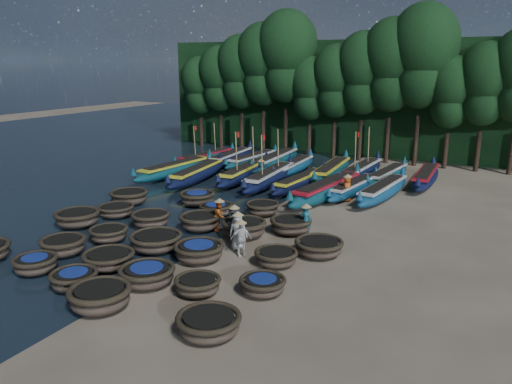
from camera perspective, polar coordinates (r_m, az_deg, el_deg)
The scene contains 62 objects.
ground at distance 25.58m, azimuth -1.74°, elevation -4.00°, with size 120.00×120.00×0.00m, color gray.
foliage_wall at distance 46.20m, azimuth 13.13°, elevation 10.39°, with size 40.00×3.00×10.00m, color black.
coracle_1 at distance 21.92m, azimuth -23.91°, elevation -7.50°, with size 1.76×1.76×0.69m.
coracle_2 at distance 19.93m, azimuth -20.07°, elevation -9.30°, with size 1.83×1.83×0.69m.
coracle_3 at distance 18.10m, azimuth -17.41°, elevation -11.35°, with size 2.54×2.54×0.82m.
coracle_4 at distance 15.91m, azimuth -5.43°, elevation -14.75°, with size 2.16×2.16×0.72m.
coracle_5 at distance 23.37m, azimuth -21.19°, elevation -5.71°, with size 2.33×2.33×0.79m.
coracle_6 at distance 21.38m, azimuth -16.49°, elevation -7.35°, with size 2.62×2.62×0.70m.
coracle_7 at distance 19.48m, azimuth -12.34°, elevation -9.19°, with size 2.15×2.15×0.74m.
coracle_8 at distance 18.51m, azimuth -6.69°, elevation -10.47°, with size 1.84×1.84×0.64m.
coracle_9 at distance 18.39m, azimuth 0.77°, elevation -10.55°, with size 1.98×1.98×0.63m.
coracle_10 at distance 27.09m, azimuth -19.76°, elevation -2.78°, with size 2.44×2.44×0.82m.
coracle_11 at distance 24.43m, azimuth -16.51°, elevation -4.57°, with size 2.18×2.18×0.68m.
coracle_12 at distance 22.81m, azimuth -11.35°, elevation -5.49°, with size 2.51×2.51×0.77m.
coracle_13 at distance 21.38m, azimuth -6.54°, elevation -6.70°, with size 2.55×2.55×0.76m.
coracle_14 at distance 20.79m, azimuth 2.29°, elevation -7.43°, with size 2.06×2.06×0.67m.
coracle_15 at distance 28.12m, azimuth -15.71°, elevation -2.01°, with size 2.15×2.15×0.66m.
coracle_16 at distance 25.88m, azimuth -11.95°, elevation -3.03°, with size 1.98×1.98×0.80m.
coracle_17 at distance 25.08m, azimuth -6.43°, elevation -3.35°, with size 2.10×2.10×0.82m.
coracle_18 at distance 23.95m, azimuth -1.38°, elevation -4.10°, with size 2.25×2.25×0.84m.
coracle_19 at distance 21.93m, azimuth 7.20°, elevation -6.23°, with size 2.15×2.15×0.73m.
coracle_20 at distance 30.34m, azimuth -14.32°, elevation -0.50°, with size 2.71×2.71×0.83m.
coracle_21 at distance 29.37m, azimuth -6.76°, elevation -0.66°, with size 2.19×2.19×0.80m.
coracle_22 at distance 27.42m, azimuth -4.61°, elevation -1.92°, with size 2.22×2.22×0.65m.
coracle_23 at distance 27.36m, azimuth 0.74°, elevation -1.83°, with size 1.88×1.88×0.72m.
coracle_24 at distance 24.54m, azimuth 4.00°, elevation -3.75°, with size 2.11×2.11×0.78m.
long_boat_1 at distance 36.88m, azimuth -9.22°, elevation 2.60°, with size 2.23×8.50×1.50m.
long_boat_2 at distance 35.23m, azimuth -6.76°, elevation 2.11°, with size 2.59×8.38×1.49m.
long_boat_3 at distance 35.20m, azimuth -1.28°, elevation 2.23°, with size 2.29×8.68×3.70m.
long_boat_4 at distance 33.81m, azimuth 1.57°, elevation 1.71°, with size 2.18×8.72×3.71m.
long_boat_5 at distance 32.92m, azimuth 5.10°, elevation 1.16°, with size 1.85×7.64×1.35m.
long_boat_6 at distance 30.82m, azimuth 8.12°, elevation 0.32°, with size 2.72×9.11×1.62m.
long_boat_7 at distance 32.00m, azimuth 11.16°, elevation 0.49°, with size 2.17×7.24×1.28m.
long_boat_8 at distance 31.56m, azimuth 14.32°, elevation 0.20°, with size 2.12×7.99×1.41m.
long_boat_9 at distance 41.24m, azimuth -5.77°, elevation 3.93°, with size 2.14×7.66×3.27m.
long_boat_10 at distance 40.89m, azimuth -2.90°, elevation 3.93°, with size 2.10×8.20×1.45m.
long_boat_11 at distance 40.22m, azimuth -0.42°, elevation 3.72°, with size 1.93×7.63×1.35m.
long_boat_12 at distance 39.49m, azimuth 2.21°, elevation 3.63°, with size 2.01×9.00×1.58m.
long_boat_13 at distance 37.49m, azimuth 4.31°, elevation 2.88°, with size 1.68×7.85×1.38m.
long_boat_14 at distance 36.25m, azimuth 8.62°, elevation 2.43°, with size 2.13×8.66×1.53m.
long_boat_15 at distance 36.37m, azimuth 11.83°, elevation 2.31°, with size 1.83×8.54×3.63m.
long_boat_16 at distance 35.98m, azimuth 14.76°, elevation 1.89°, with size 2.13×7.51×1.33m.
long_boat_17 at distance 36.03m, azimuth 18.83°, elevation 1.65°, with size 1.72×8.02×1.41m.
fisherman_0 at distance 22.34m, azimuth -2.06°, elevation -4.40°, with size 0.95×0.77×1.87m.
fisherman_1 at distance 24.23m, azimuth 5.74°, elevation -2.98°, with size 0.55×0.52×1.70m.
fisherman_2 at distance 24.84m, azimuth -4.16°, elevation -2.56°, with size 0.75×0.87×1.77m.
fisherman_3 at distance 23.57m, azimuth -2.46°, elevation -3.49°, with size 0.67×1.08×1.81m.
fisherman_4 at distance 21.59m, azimuth -1.73°, elevation -5.20°, with size 0.95×0.89×1.77m.
fisherman_5 at distance 33.92m, azimuth 0.60°, elevation 2.28°, with size 1.19×1.64×1.91m.
fisherman_6 at distance 30.40m, azimuth 10.39°, elevation 0.50°, with size 0.56×0.81×1.79m.
tree_0 at distance 49.74m, azimuth -6.41°, elevation 12.09°, with size 3.68×3.68×8.68m.
tree_1 at distance 48.45m, azimuth -4.13°, elevation 12.87°, with size 4.09×4.09×9.65m.
tree_2 at distance 47.25m, azimuth -1.72°, elevation 13.67°, with size 4.51×4.51×10.63m.
tree_3 at distance 46.14m, azimuth 0.83°, elevation 14.49°, with size 4.92×4.92×11.60m.
tree_4 at distance 45.13m, azimuth 3.53°, elevation 15.31°, with size 5.34×5.34×12.58m.
tree_5 at distance 44.27m, azimuth 6.23°, elevation 11.77°, with size 3.68×3.68×8.68m.
tree_6 at distance 43.43m, azimuth 9.14°, elevation 12.51°, with size 4.09×4.09×9.65m.
tree_7 at distance 42.70m, azimuth 12.16°, elevation 13.24°, with size 4.51×4.51×10.63m.
tree_8 at distance 42.10m, azimuth 15.31°, elevation 13.96°, with size 4.92×4.92×11.60m.
tree_9 at distance 41.63m, azimuth 18.55°, elevation 14.65°, with size 5.34×5.34×12.58m.
tree_10 at distance 41.35m, azimuth 21.42°, elevation 10.65°, with size 3.68×3.68×8.68m.
tree_11 at distance 41.09m, azimuth 24.74°, elevation 11.25°, with size 4.09×4.09×9.65m.
Camera 1 is at (12.12, -20.97, 8.23)m, focal length 35.00 mm.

